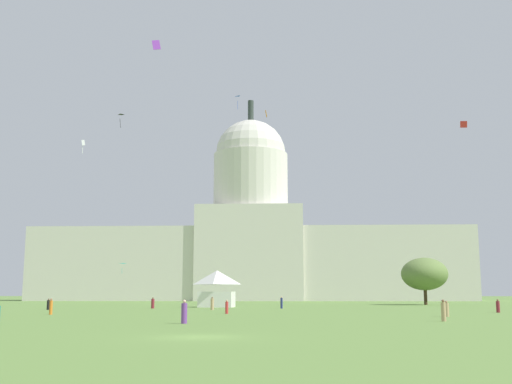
{
  "coord_description": "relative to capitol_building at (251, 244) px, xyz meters",
  "views": [
    {
      "loc": [
        4.43,
        -33.23,
        2.31
      ],
      "look_at": [
        -1.15,
        100.48,
        24.17
      ],
      "focal_mm": 43.37,
      "sensor_mm": 36.0,
      "label": 1
    }
  ],
  "objects": [
    {
      "name": "person_purple_mid_center",
      "position": [
        1.94,
        -138.17,
        -15.87
      ],
      "size": [
        0.54,
        0.54,
        1.79
      ],
      "rotation": [
        0.0,
        0.0,
        2.9
      ],
      "color": "#703D93",
      "rests_on": "ground_plane"
    },
    {
      "name": "kite_white_mid",
      "position": [
        -27.33,
        -75.56,
        12.91
      ],
      "size": [
        0.75,
        0.34,
        2.67
      ],
      "rotation": [
        0.0,
        0.0,
        2.62
      ],
      "color": "white"
    },
    {
      "name": "kite_blue_high",
      "position": [
        -1.26,
        -33.6,
        34.78
      ],
      "size": [
        1.65,
        1.55,
        3.2
      ],
      "rotation": [
        0.0,
        0.0,
        2.47
      ],
      "color": "blue"
    },
    {
      "name": "person_tan_front_right",
      "position": [
        -0.15,
        -100.41,
        -15.88
      ],
      "size": [
        0.64,
        0.64,
        1.77
      ],
      "rotation": [
        0.0,
        0.0,
        4.11
      ],
      "color": "tan",
      "rests_on": "ground_plane"
    },
    {
      "name": "ground_plane",
      "position": [
        4.98,
        -152.53,
        -16.69
      ],
      "size": [
        800.0,
        800.0,
        0.0
      ],
      "primitive_type": "plane",
      "color": "olive"
    },
    {
      "name": "kite_red_mid",
      "position": [
        36.8,
        -94.81,
        10.57
      ],
      "size": [
        0.92,
        0.91,
        1.1
      ],
      "rotation": [
        0.0,
        0.0,
        4.92
      ],
      "color": "red"
    },
    {
      "name": "kite_orange_high",
      "position": [
        6.29,
        -59.78,
        22.97
      ],
      "size": [
        0.45,
        1.17,
        1.48
      ],
      "rotation": [
        0.0,
        0.0,
        4.04
      ],
      "color": "orange"
    },
    {
      "name": "kite_violet_mid",
      "position": [
        -6.28,
        -112.36,
        16.56
      ],
      "size": [
        1.12,
        0.45,
        1.37
      ],
      "rotation": [
        0.0,
        0.0,
        5.83
      ],
      "color": "purple"
    },
    {
      "name": "person_red_mid_right",
      "position": [
        3.23,
        -115.96,
        -15.97
      ],
      "size": [
        0.48,
        0.48,
        1.54
      ],
      "rotation": [
        0.0,
        0.0,
        0.7
      ],
      "color": "red",
      "rests_on": "ground_plane"
    },
    {
      "name": "person_tan_back_center",
      "position": [
        25.5,
        -123.53,
        -15.99
      ],
      "size": [
        0.57,
        0.57,
        1.55
      ],
      "rotation": [
        0.0,
        0.0,
        1.89
      ],
      "color": "tan",
      "rests_on": "ground_plane"
    },
    {
      "name": "person_tan_near_tree_east",
      "position": [
        22.63,
        -133.59,
        -15.87
      ],
      "size": [
        0.48,
        0.48,
        1.77
      ],
      "rotation": [
        0.0,
        0.0,
        0.3
      ],
      "color": "tan",
      "rests_on": "ground_plane"
    },
    {
      "name": "tree_east_far",
      "position": [
        37.14,
        -63.37,
        -10.78
      ],
      "size": [
        12.89,
        13.42,
        9.07
      ],
      "color": "#42301E",
      "rests_on": "ground_plane"
    },
    {
      "name": "person_black_edge_east",
      "position": [
        -22.67,
        -100.93,
        -16.0
      ],
      "size": [
        0.5,
        0.5,
        1.52
      ],
      "rotation": [
        0.0,
        0.0,
        2.96
      ],
      "color": "black",
      "rests_on": "ground_plane"
    },
    {
      "name": "person_maroon_edge_west",
      "position": [
        -9.89,
        -92.93,
        -15.95
      ],
      "size": [
        0.58,
        0.58,
        1.64
      ],
      "rotation": [
        0.0,
        0.0,
        1.3
      ],
      "color": "maroon",
      "rests_on": "ground_plane"
    },
    {
      "name": "kite_black_high",
      "position": [
        -21.85,
        -70.87,
        19.54
      ],
      "size": [
        1.11,
        0.8,
        2.46
      ],
      "rotation": [
        0.0,
        0.0,
        6.23
      ],
      "color": "black"
    },
    {
      "name": "kite_turquoise_low",
      "position": [
        -33.54,
        -20.62,
        -6.97
      ],
      "size": [
        1.9,
        1.7,
        2.5
      ],
      "rotation": [
        0.0,
        0.0,
        3.78
      ],
      "color": "teal"
    },
    {
      "name": "event_tent",
      "position": [
        -1.18,
        -84.7,
        -13.67
      ],
      "size": [
        6.08,
        5.07,
        5.91
      ],
      "rotation": [
        0.0,
        0.0,
        -0.08
      ],
      "color": "white",
      "rests_on": "ground_plane"
    },
    {
      "name": "person_orange_front_center",
      "position": [
        -15.45,
        -119.24,
        -15.88
      ],
      "size": [
        0.48,
        0.48,
        1.72
      ],
      "rotation": [
        0.0,
        0.0,
        5.43
      ],
      "color": "orange",
      "rests_on": "ground_plane"
    },
    {
      "name": "person_maroon_deep_crowd",
      "position": [
        34.89,
        -110.47,
        -15.98
      ],
      "size": [
        0.48,
        0.48,
        1.57
      ],
      "rotation": [
        0.0,
        0.0,
        0.15
      ],
      "color": "maroon",
      "rests_on": "ground_plane"
    },
    {
      "name": "person_navy_near_tent",
      "position": [
        9.31,
        -92.56,
        -15.85
      ],
      "size": [
        0.35,
        0.35,
        1.78
      ],
      "rotation": [
        0.0,
        0.0,
        3.18
      ],
      "color": "navy",
      "rests_on": "ground_plane"
    },
    {
      "name": "capitol_building",
      "position": [
        0.0,
        0.0,
        0.0
      ],
      "size": [
        128.44,
        25.21,
        61.61
      ],
      "color": "beige",
      "rests_on": "ground_plane"
    }
  ]
}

